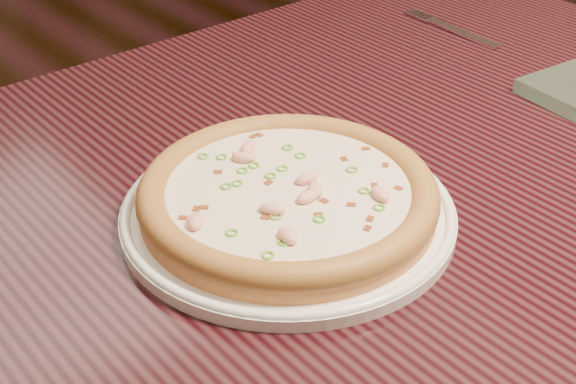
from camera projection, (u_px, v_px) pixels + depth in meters
hero_table at (341, 232)px, 0.91m from camera, size 1.20×0.80×0.75m
plate at (288, 211)px, 0.76m from camera, size 0.32×0.32×0.02m
pizza at (288, 195)px, 0.75m from camera, size 0.28×0.28×0.03m
fork at (454, 29)px, 1.16m from camera, size 0.03×0.18×0.00m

